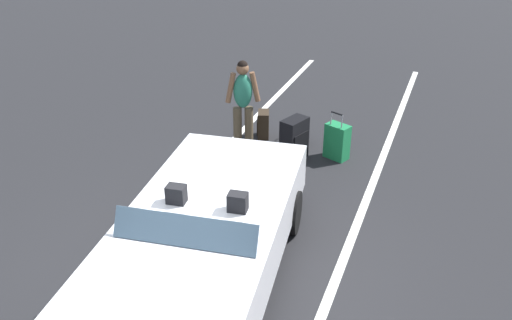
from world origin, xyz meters
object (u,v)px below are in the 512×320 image
at_px(duffel_bag, 299,132).
at_px(traveler_person, 243,102).
at_px(suitcase_small_carryon, 263,124).
at_px(suitcase_medium_bright, 337,141).
at_px(convertible_car, 197,252).
at_px(suitcase_large_black, 294,139).

bearing_deg(duffel_bag, traveler_person, -45.56).
distance_m(suitcase_small_carryon, duffel_bag, 0.67).
relative_size(duffel_bag, traveler_person, 0.40).
xyz_separation_m(suitcase_medium_bright, duffel_bag, (-0.44, -0.82, -0.15)).
relative_size(convertible_car, duffel_bag, 6.49).
bearing_deg(duffel_bag, suitcase_medium_bright, 61.63).
bearing_deg(suitcase_small_carryon, suitcase_medium_bright, 147.87).
height_order(suitcase_large_black, suitcase_small_carryon, suitcase_large_black).
distance_m(convertible_car, suitcase_medium_bright, 4.00).
xyz_separation_m(convertible_car, suitcase_large_black, (-3.63, -0.00, -0.22)).
bearing_deg(suitcase_large_black, suitcase_small_carryon, 161.05).
bearing_deg(suitcase_small_carryon, convertible_car, 81.52).
height_order(suitcase_large_black, traveler_person, traveler_person).
distance_m(suitcase_large_black, duffel_bag, 0.78).
xyz_separation_m(suitcase_small_carryon, traveler_person, (0.67, -0.12, 0.68)).
xyz_separation_m(suitcase_large_black, suitcase_medium_bright, (-0.30, 0.67, -0.06)).
xyz_separation_m(convertible_car, suitcase_small_carryon, (-4.27, -0.81, -0.34)).
height_order(suitcase_medium_bright, suitcase_small_carryon, suitcase_medium_bright).
bearing_deg(suitcase_medium_bright, convertible_car, -167.21).
distance_m(suitcase_large_black, traveler_person, 1.09).
xyz_separation_m(convertible_car, traveler_person, (-3.61, -0.93, 0.34)).
relative_size(suitcase_large_black, suitcase_medium_bright, 0.86).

